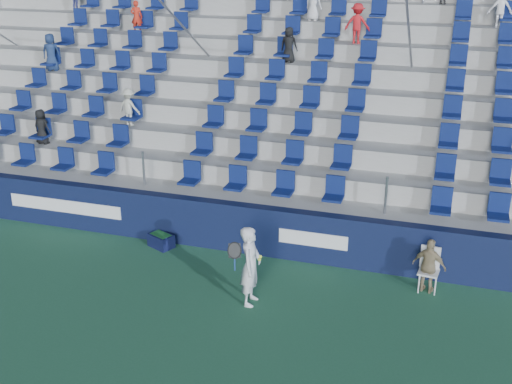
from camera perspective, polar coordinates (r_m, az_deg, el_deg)
ground at (r=12.87m, az=-4.70°, el=-11.36°), size 70.00×70.00×0.00m
sponsor_wall at (r=15.18m, az=-0.31°, el=-3.32°), size 24.00×0.32×1.20m
grandstand at (r=19.31m, az=4.33°, el=6.91°), size 24.00×8.17×6.63m
tennis_player at (r=13.00m, az=-0.49°, el=-6.57°), size 0.69×0.65×1.70m
line_judge_chair at (r=14.16m, az=15.15°, el=-6.33°), size 0.46×0.47×0.95m
line_judge at (r=13.99m, az=15.14°, el=-6.37°), size 0.76×0.46×1.21m
ball_bin at (r=15.78m, az=-8.43°, el=-4.23°), size 0.71×0.61×0.34m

